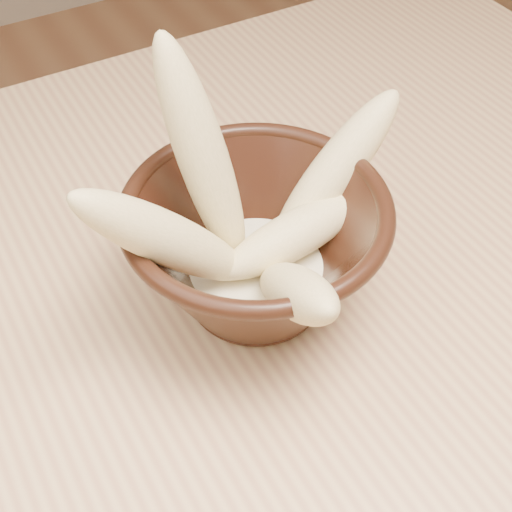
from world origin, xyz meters
The scene contains 8 objects.
table centered at (0.00, 0.00, 0.67)m, with size 1.20×0.80×0.75m.
bowl centered at (0.06, -0.02, 0.81)m, with size 0.21×0.21×0.11m.
milk_puddle centered at (0.06, -0.02, 0.79)m, with size 0.12×0.12×0.02m, color beige.
banana_upright centered at (0.03, 0.02, 0.88)m, with size 0.04×0.04×0.19m, color tan.
banana_left centered at (-0.01, -0.02, 0.86)m, with size 0.04×0.04×0.18m, color tan.
banana_right centered at (0.14, 0.00, 0.84)m, with size 0.04×0.04×0.16m, color tan.
banana_across centered at (0.09, -0.03, 0.82)m, with size 0.04×0.04×0.13m, color tan.
banana_front centered at (0.05, -0.09, 0.84)m, with size 0.04×0.04×0.14m, color tan.
Camera 1 is at (-0.14, -0.36, 1.21)m, focal length 50.00 mm.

